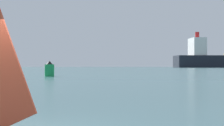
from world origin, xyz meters
name	(u,v)px	position (x,y,z in m)	size (l,w,h in m)	color
channel_buoy	(49,69)	(-9.69, 52.58, 0.97)	(1.31, 1.31, 2.17)	#19994C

